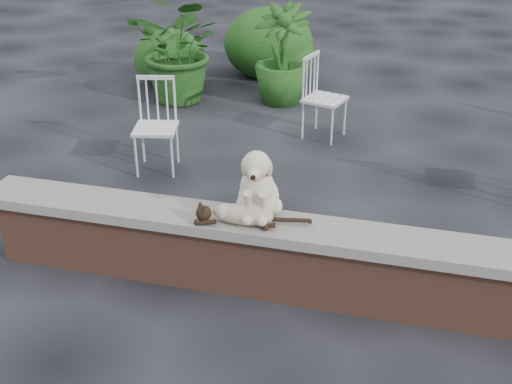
% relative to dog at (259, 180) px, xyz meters
% --- Properties ---
extents(ground, '(60.00, 60.00, 0.00)m').
position_rel_dog_xyz_m(ground, '(0.98, -0.09, -0.86)').
color(ground, black).
rests_on(ground, ground).
extents(brick_wall, '(6.00, 0.30, 0.50)m').
position_rel_dog_xyz_m(brick_wall, '(0.98, -0.09, -0.61)').
color(brick_wall, brown).
rests_on(brick_wall, ground).
extents(capstone, '(6.20, 0.40, 0.08)m').
position_rel_dog_xyz_m(capstone, '(0.98, -0.09, -0.32)').
color(capstone, slate).
rests_on(capstone, brick_wall).
extents(dog, '(0.42, 0.52, 0.55)m').
position_rel_dog_xyz_m(dog, '(0.00, 0.00, 0.00)').
color(dog, beige).
rests_on(dog, capstone).
extents(cat, '(0.98, 0.34, 0.16)m').
position_rel_dog_xyz_m(cat, '(-0.08, -0.15, -0.20)').
color(cat, tan).
rests_on(cat, capstone).
extents(chair_a, '(0.67, 0.67, 0.94)m').
position_rel_dog_xyz_m(chair_a, '(-1.50, 1.66, -0.39)').
color(chair_a, white).
rests_on(chair_a, ground).
extents(chair_e, '(0.69, 0.69, 0.94)m').
position_rel_dog_xyz_m(chair_e, '(-0.00, 2.97, -0.39)').
color(chair_e, white).
rests_on(chair_e, ground).
extents(potted_plant_a, '(1.41, 1.26, 1.40)m').
position_rel_dog_xyz_m(potted_plant_a, '(-1.99, 3.73, -0.16)').
color(potted_plant_a, '#144716').
rests_on(potted_plant_a, ground).
extents(potted_plant_b, '(0.81, 0.81, 1.27)m').
position_rel_dog_xyz_m(potted_plant_b, '(-0.74, 4.00, -0.22)').
color(potted_plant_b, '#144716').
rests_on(potted_plant_b, ground).
extents(shrubbery, '(2.44, 1.83, 1.03)m').
position_rel_dog_xyz_m(shrubbery, '(-1.48, 4.92, -0.45)').
color(shrubbery, '#144716').
rests_on(shrubbery, ground).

